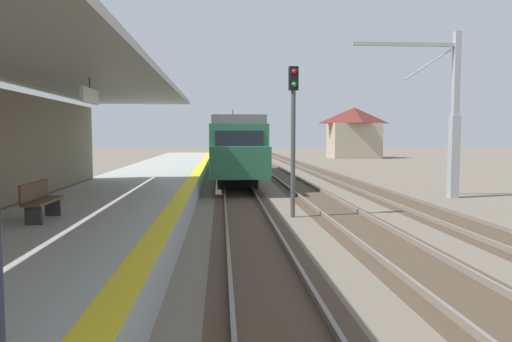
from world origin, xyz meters
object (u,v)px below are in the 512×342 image
Objects in this scene: rail_signal_post at (293,125)px; platform_bench at (40,200)px; approaching_train at (234,146)px; catenary_pylon_far_side at (448,119)px; distant_trackside_house at (354,132)px.

platform_bench is (-6.65, -5.13, -1.82)m from rail_signal_post.
approaching_train is 14.20m from catenary_pylon_far_side.
platform_bench is at bearing -145.88° from catenary_pylon_far_side.
distant_trackside_house reaches higher than platform_bench.
catenary_pylon_far_side reaches higher than rail_signal_post.
catenary_pylon_far_side is 4.69× the size of platform_bench.
approaching_train is 20.97m from platform_bench.
distant_trackside_house is (21.02, 48.47, 1.96)m from platform_bench.
rail_signal_post is at bearing 37.66° from platform_bench.
approaching_train is at bearing -119.59° from distant_trackside_house.
distant_trackside_house is at bearing 71.65° from rail_signal_post.
approaching_train is 2.97× the size of distant_trackside_house.
platform_bench is (-5.05, -20.34, -0.80)m from approaching_train.
rail_signal_post is 45.66m from distant_trackside_house.
distant_trackside_house is (6.56, 38.67, -0.27)m from catenary_pylon_far_side.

